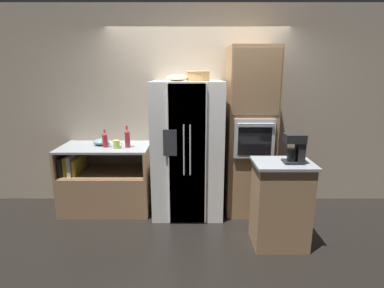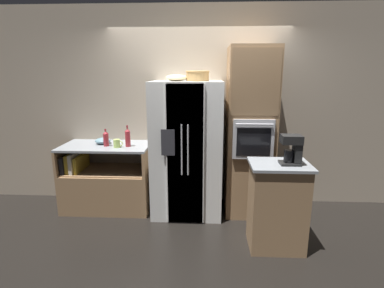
{
  "view_description": "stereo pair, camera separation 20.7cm",
  "coord_description": "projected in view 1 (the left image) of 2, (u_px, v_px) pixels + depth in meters",
  "views": [
    {
      "loc": [
        -0.08,
        -3.87,
        1.91
      ],
      "look_at": [
        -0.07,
        -0.07,
        0.99
      ],
      "focal_mm": 28.0,
      "sensor_mm": 36.0,
      "label": 1
    },
    {
      "loc": [
        0.13,
        -3.87,
        1.91
      ],
      "look_at": [
        -0.07,
        -0.07,
        0.99
      ],
      "focal_mm": 28.0,
      "sensor_mm": 36.0,
      "label": 2
    }
  ],
  "objects": [
    {
      "name": "refrigerator",
      "position": [
        187.0,
        149.0,
        4.02
      ],
      "size": [
        0.92,
        0.82,
        1.79
      ],
      "color": "silver",
      "rests_on": "ground_plane"
    },
    {
      "name": "mixing_bowl",
      "position": [
        101.0,
        142.0,
        4.13
      ],
      "size": [
        0.21,
        0.21,
        0.08
      ],
      "color": "#668C99",
      "rests_on": "counter_left"
    },
    {
      "name": "fruit_bowl",
      "position": [
        176.0,
        78.0,
        3.74
      ],
      "size": [
        0.27,
        0.27,
        0.08
      ],
      "color": "beige",
      "rests_on": "refrigerator"
    },
    {
      "name": "island_counter",
      "position": [
        280.0,
        204.0,
        3.31
      ],
      "size": [
        0.63,
        0.49,
        0.97
      ],
      "color": "#93704C",
      "rests_on": "ground_plane"
    },
    {
      "name": "mug",
      "position": [
        116.0,
        144.0,
        3.93
      ],
      "size": [
        0.12,
        0.09,
        0.11
      ],
      "color": "#B2D166",
      "rests_on": "counter_left"
    },
    {
      "name": "counter_left",
      "position": [
        105.0,
        186.0,
        4.2
      ],
      "size": [
        1.2,
        0.68,
        0.92
      ],
      "color": "#93704C",
      "rests_on": "ground_plane"
    },
    {
      "name": "coffee_maker",
      "position": [
        295.0,
        147.0,
        3.13
      ],
      "size": [
        0.21,
        0.17,
        0.31
      ],
      "color": "black",
      "rests_on": "island_counter"
    },
    {
      "name": "bottle_tall",
      "position": [
        127.0,
        138.0,
        3.97
      ],
      "size": [
        0.07,
        0.07,
        0.29
      ],
      "color": "maroon",
      "rests_on": "counter_left"
    },
    {
      "name": "wicker_basket",
      "position": [
        197.0,
        75.0,
        3.74
      ],
      "size": [
        0.3,
        0.3,
        0.13
      ],
      "color": "tan",
      "rests_on": "refrigerator"
    },
    {
      "name": "wall_oven",
      "position": [
        248.0,
        132.0,
        4.03
      ],
      "size": [
        0.61,
        0.73,
        2.22
      ],
      "color": "#93704C",
      "rests_on": "ground_plane"
    },
    {
      "name": "ground_plane",
      "position": [
        197.0,
        211.0,
        4.21
      ],
      "size": [
        20.0,
        20.0,
        0.0
      ],
      "primitive_type": "plane",
      "color": "black"
    },
    {
      "name": "bottle_short",
      "position": [
        104.0,
        139.0,
        3.99
      ],
      "size": [
        0.07,
        0.07,
        0.24
      ],
      "color": "maroon",
      "rests_on": "counter_left"
    },
    {
      "name": "wall_back",
      "position": [
        197.0,
        108.0,
        4.32
      ],
      "size": [
        12.0,
        0.06,
        2.8
      ],
      "color": "tan",
      "rests_on": "ground_plane"
    }
  ]
}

